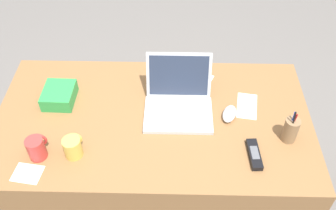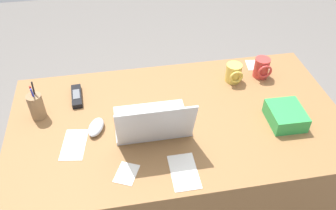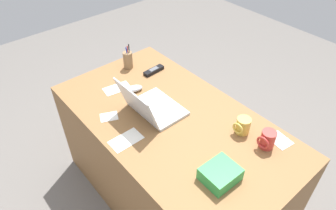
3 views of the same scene
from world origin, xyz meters
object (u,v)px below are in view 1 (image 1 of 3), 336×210
(snack_bag, at_px, (59,95))
(pen_holder, at_px, (291,130))
(laptop, at_px, (178,101))
(coffee_mug_white, at_px, (36,148))
(coffee_mug_tall, at_px, (73,147))
(cordless_phone, at_px, (254,154))
(computer_mouse, at_px, (229,114))

(snack_bag, bearing_deg, pen_holder, -11.65)
(snack_bag, bearing_deg, laptop, -4.31)
(laptop, relative_size, coffee_mug_white, 3.11)
(coffee_mug_tall, distance_m, snack_bag, 0.34)
(laptop, relative_size, cordless_phone, 2.01)
(laptop, bearing_deg, cordless_phone, -40.29)
(coffee_mug_white, relative_size, pen_holder, 0.55)
(laptop, distance_m, coffee_mug_tall, 0.51)
(computer_mouse, xyz_separation_m, coffee_mug_tall, (-0.67, -0.23, 0.03))
(coffee_mug_white, relative_size, cordless_phone, 0.65)
(pen_holder, bearing_deg, snack_bag, 168.35)
(coffee_mug_white, xyz_separation_m, snack_bag, (0.02, 0.33, -0.02))
(coffee_mug_tall, bearing_deg, laptop, 32.14)
(coffee_mug_white, xyz_separation_m, pen_holder, (1.06, 0.11, 0.01))
(coffee_mug_white, height_order, coffee_mug_tall, coffee_mug_white)
(laptop, bearing_deg, snack_bag, 175.69)
(laptop, xyz_separation_m, snack_bag, (-0.56, 0.04, -0.01))
(laptop, bearing_deg, coffee_mug_tall, -147.86)
(coffee_mug_tall, height_order, snack_bag, coffee_mug_tall)
(laptop, height_order, pen_holder, laptop)
(coffee_mug_tall, xyz_separation_m, pen_holder, (0.91, 0.10, 0.01))
(laptop, xyz_separation_m, coffee_mug_white, (-0.58, -0.28, 0.00))
(laptop, distance_m, coffee_mug_white, 0.65)
(coffee_mug_tall, distance_m, cordless_phone, 0.75)
(snack_bag, bearing_deg, coffee_mug_tall, -67.72)
(laptop, relative_size, coffee_mug_tall, 3.40)
(cordless_phone, relative_size, pen_holder, 0.86)
(laptop, xyz_separation_m, pen_holder, (0.48, -0.17, 0.01))
(coffee_mug_tall, bearing_deg, snack_bag, 112.28)
(coffee_mug_tall, relative_size, snack_bag, 0.56)
(laptop, relative_size, snack_bag, 1.90)
(laptop, xyz_separation_m, computer_mouse, (0.23, -0.04, -0.03))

